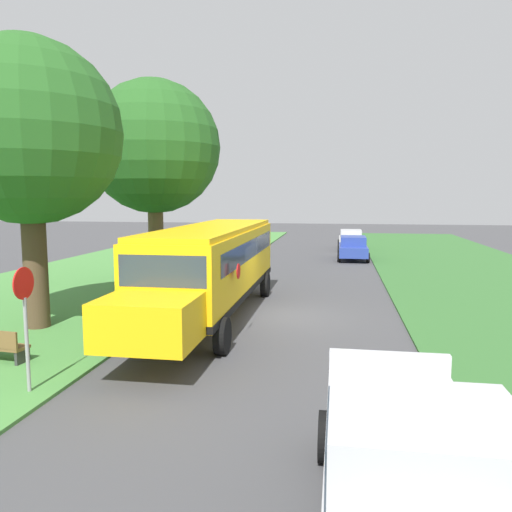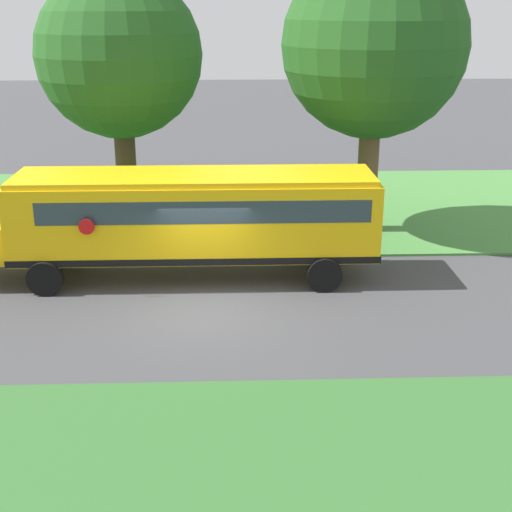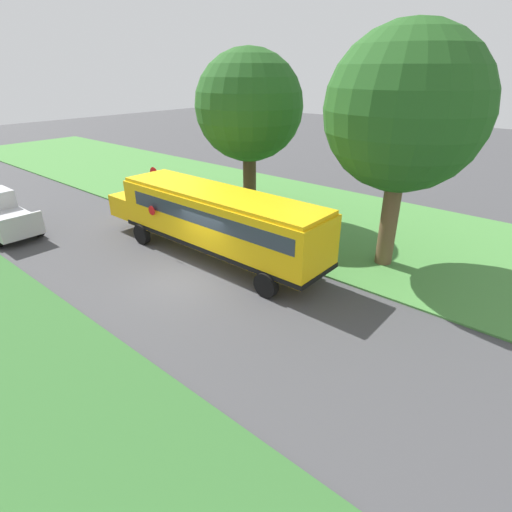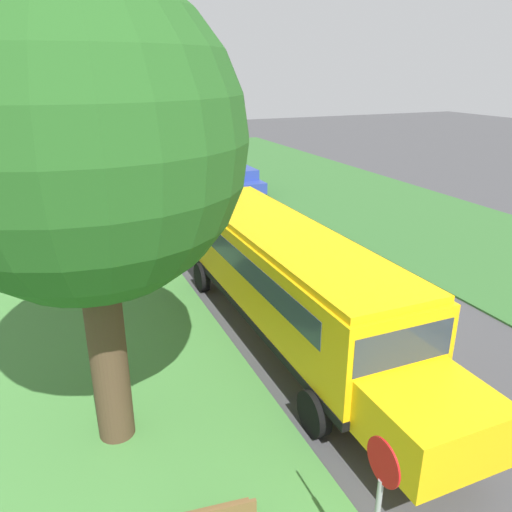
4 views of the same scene
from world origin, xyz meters
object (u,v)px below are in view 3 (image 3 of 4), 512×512
object	(u,v)px
oak_tree_roadside_mid	(408,108)
park_bench	(200,202)
school_bus	(215,218)
stop_sign	(155,184)
oak_tree_beside_bus	(251,107)

from	to	relation	value
oak_tree_roadside_mid	park_bench	size ratio (longest dim) A/B	5.81
school_bus	stop_sign	xyz separation A→B (m)	(-2.17, -7.24, -0.19)
school_bus	oak_tree_beside_bus	size ratio (longest dim) A/B	1.39
oak_tree_roadside_mid	park_bench	distance (m)	13.29
school_bus	park_bench	world-z (taller)	school_bus
oak_tree_roadside_mid	stop_sign	distance (m)	14.46
oak_tree_beside_bus	stop_sign	distance (m)	7.24
oak_tree_beside_bus	stop_sign	size ratio (longest dim) A/B	3.27
school_bus	oak_tree_beside_bus	bearing A→B (deg)	-156.26
school_bus	oak_tree_roadside_mid	bearing A→B (deg)	124.87
school_bus	park_bench	bearing A→B (deg)	-126.67
school_bus	park_bench	size ratio (longest dim) A/B	7.54
stop_sign	park_bench	distance (m)	2.87
oak_tree_beside_bus	stop_sign	bearing A→B (deg)	-60.21
oak_tree_roadside_mid	stop_sign	world-z (taller)	oak_tree_roadside_mid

